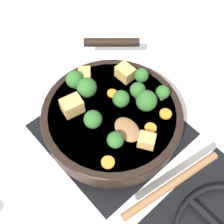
# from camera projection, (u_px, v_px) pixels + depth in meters

# --- Properties ---
(ground_plane) EXTENTS (2.40, 2.40, 0.00)m
(ground_plane) POSITION_uv_depth(u_px,v_px,m) (112.00, 131.00, 0.78)
(ground_plane) COLOR white
(front_burner_grate) EXTENTS (0.31, 0.31, 0.03)m
(front_burner_grate) POSITION_uv_depth(u_px,v_px,m) (112.00, 128.00, 0.77)
(front_burner_grate) COLOR black
(front_burner_grate) RESTS_ON ground_plane
(skillet_pan) EXTENTS (0.39, 0.40, 0.06)m
(skillet_pan) POSITION_uv_depth(u_px,v_px,m) (112.00, 117.00, 0.73)
(skillet_pan) COLOR black
(skillet_pan) RESTS_ON front_burner_grate
(wooden_spoon) EXTENTS (0.23, 0.21, 0.02)m
(wooden_spoon) POSITION_uv_depth(u_px,v_px,m) (151.00, 159.00, 0.64)
(wooden_spoon) COLOR brown
(wooden_spoon) RESTS_ON skillet_pan
(tofu_cube_center_large) EXTENTS (0.05, 0.05, 0.03)m
(tofu_cube_center_large) POSITION_uv_depth(u_px,v_px,m) (84.00, 76.00, 0.75)
(tofu_cube_center_large) COLOR tan
(tofu_cube_center_large) RESTS_ON skillet_pan
(tofu_cube_near_handle) EXTENTS (0.03, 0.04, 0.03)m
(tofu_cube_near_handle) POSITION_uv_depth(u_px,v_px,m) (125.00, 73.00, 0.75)
(tofu_cube_near_handle) COLOR tan
(tofu_cube_near_handle) RESTS_ON skillet_pan
(tofu_cube_east_chunk) EXTENTS (0.04, 0.04, 0.03)m
(tofu_cube_east_chunk) POSITION_uv_depth(u_px,v_px,m) (146.00, 141.00, 0.65)
(tofu_cube_east_chunk) COLOR tan
(tofu_cube_east_chunk) RESTS_ON skillet_pan
(tofu_cube_west_chunk) EXTENTS (0.05, 0.04, 0.04)m
(tofu_cube_west_chunk) POSITION_uv_depth(u_px,v_px,m) (72.00, 106.00, 0.70)
(tofu_cube_west_chunk) COLOR tan
(tofu_cube_west_chunk) RESTS_ON skillet_pan
(broccoli_floret_near_spoon) EXTENTS (0.05, 0.05, 0.05)m
(broccoli_floret_near_spoon) POSITION_uv_depth(u_px,v_px,m) (146.00, 101.00, 0.69)
(broccoli_floret_near_spoon) COLOR #709956
(broccoli_floret_near_spoon) RESTS_ON skillet_pan
(broccoli_floret_center_top) EXTENTS (0.05, 0.05, 0.05)m
(broccoli_floret_center_top) POSITION_uv_depth(u_px,v_px,m) (87.00, 88.00, 0.71)
(broccoli_floret_center_top) COLOR #709956
(broccoli_floret_center_top) RESTS_ON skillet_pan
(broccoli_floret_east_rim) EXTENTS (0.03, 0.03, 0.04)m
(broccoli_floret_east_rim) POSITION_uv_depth(u_px,v_px,m) (163.00, 92.00, 0.71)
(broccoli_floret_east_rim) COLOR #709956
(broccoli_floret_east_rim) RESTS_ON skillet_pan
(broccoli_floret_west_rim) EXTENTS (0.03, 0.03, 0.04)m
(broccoli_floret_west_rim) POSITION_uv_depth(u_px,v_px,m) (141.00, 76.00, 0.74)
(broccoli_floret_west_rim) COLOR #709956
(broccoli_floret_west_rim) RESTS_ON skillet_pan
(broccoli_floret_north_edge) EXTENTS (0.04, 0.04, 0.04)m
(broccoli_floret_north_edge) POSITION_uv_depth(u_px,v_px,m) (115.00, 140.00, 0.64)
(broccoli_floret_north_edge) COLOR #709956
(broccoli_floret_north_edge) RESTS_ON skillet_pan
(broccoli_floret_south_cluster) EXTENTS (0.04, 0.04, 0.04)m
(broccoli_floret_south_cluster) POSITION_uv_depth(u_px,v_px,m) (138.00, 90.00, 0.71)
(broccoli_floret_south_cluster) COLOR #709956
(broccoli_floret_south_cluster) RESTS_ON skillet_pan
(broccoli_floret_mid_floret) EXTENTS (0.04, 0.04, 0.05)m
(broccoli_floret_mid_floret) POSITION_uv_depth(u_px,v_px,m) (75.00, 79.00, 0.73)
(broccoli_floret_mid_floret) COLOR #709956
(broccoli_floret_mid_floret) RESTS_ON skillet_pan
(broccoli_floret_small_inner) EXTENTS (0.04, 0.04, 0.05)m
(broccoli_floret_small_inner) POSITION_uv_depth(u_px,v_px,m) (92.00, 118.00, 0.67)
(broccoli_floret_small_inner) COLOR #709956
(broccoli_floret_small_inner) RESTS_ON skillet_pan
(broccoli_floret_tall_stem) EXTENTS (0.04, 0.04, 0.05)m
(broccoli_floret_tall_stem) POSITION_uv_depth(u_px,v_px,m) (122.00, 100.00, 0.70)
(broccoli_floret_tall_stem) COLOR #709956
(broccoli_floret_tall_stem) RESTS_ON skillet_pan
(carrot_slice_orange_thin) EXTENTS (0.03, 0.03, 0.01)m
(carrot_slice_orange_thin) POSITION_uv_depth(u_px,v_px,m) (166.00, 114.00, 0.70)
(carrot_slice_orange_thin) COLOR orange
(carrot_slice_orange_thin) RESTS_ON skillet_pan
(carrot_slice_near_center) EXTENTS (0.03, 0.03, 0.01)m
(carrot_slice_near_center) POSITION_uv_depth(u_px,v_px,m) (150.00, 128.00, 0.68)
(carrot_slice_near_center) COLOR orange
(carrot_slice_near_center) RESTS_ON skillet_pan
(carrot_slice_edge_slice) EXTENTS (0.03, 0.03, 0.01)m
(carrot_slice_edge_slice) POSITION_uv_depth(u_px,v_px,m) (108.00, 162.00, 0.64)
(carrot_slice_edge_slice) COLOR orange
(carrot_slice_edge_slice) RESTS_ON skillet_pan
(carrot_slice_under_broccoli) EXTENTS (0.02, 0.02, 0.01)m
(carrot_slice_under_broccoli) POSITION_uv_depth(u_px,v_px,m) (112.00, 93.00, 0.74)
(carrot_slice_under_broccoli) COLOR orange
(carrot_slice_under_broccoli) RESTS_ON skillet_pan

